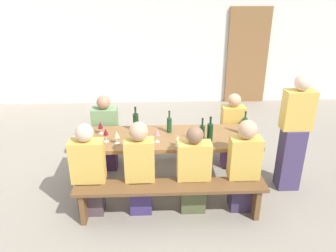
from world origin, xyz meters
The scene contains 23 objects.
ground_plane centered at (0.00, 0.00, 0.00)m, with size 24.00×24.00×0.00m, color gray.
back_wall centered at (0.00, 3.53, 1.60)m, with size 14.00×0.20×3.20m, color silver.
wooden_door centered at (1.91, 3.39, 1.05)m, with size 0.90×0.06×2.10m, color olive.
tasting_table centered at (0.00, 0.00, 0.67)m, with size 2.33×0.74×0.75m.
bench_near centered at (0.00, -0.67, 0.36)m, with size 2.23×0.30×0.45m.
bench_far centered at (0.00, 0.67, 0.36)m, with size 2.23×0.30×0.45m.
wine_bottle_0 centered at (0.41, -0.19, 0.87)m, with size 0.07×0.07×0.33m.
wine_bottle_1 centered at (-0.42, 0.20, 0.88)m, with size 0.07×0.07×0.34m.
wine_bottle_2 centered at (0.02, 0.14, 0.86)m, with size 0.07×0.07×0.30m.
wine_bottle_3 centered at (1.00, 0.03, 0.87)m, with size 0.07×0.07×0.32m.
wine_bottle_4 centered at (0.52, -0.14, 0.87)m, with size 0.07×0.07×0.32m.
wine_glass_0 centered at (-0.64, -0.17, 0.87)m, with size 0.07×0.07×0.17m.
wine_glass_1 centered at (0.10, -0.27, 0.85)m, with size 0.07×0.07×0.15m.
wine_glass_2 centered at (-0.78, -0.11, 0.88)m, with size 0.07×0.07×0.18m.
wine_glass_3 centered at (-0.88, 0.13, 0.87)m, with size 0.07×0.07×0.17m.
wine_glass_4 centered at (-0.14, -0.15, 0.88)m, with size 0.07×0.07×0.19m.
seated_guest_near_0 centered at (-0.95, -0.52, 0.56)m, with size 0.39×0.24×1.17m.
seated_guest_near_1 centered at (-0.35, -0.52, 0.58)m, with size 0.35×0.24×1.18m.
seated_guest_near_2 centered at (0.28, -0.52, 0.52)m, with size 0.39×0.24×1.11m.
seated_guest_near_3 centered at (0.88, -0.52, 0.57)m, with size 0.36×0.24×1.18m.
seated_guest_far_0 centered at (-0.88, 0.52, 0.54)m, with size 0.36×0.24×1.15m.
seated_guest_far_1 centered at (0.96, 0.52, 0.55)m, with size 0.33×0.24×1.15m.
standing_host centered at (1.62, -0.09, 0.76)m, with size 0.37×0.24×1.58m.
Camera 1 is at (-0.17, -3.91, 2.63)m, focal length 35.72 mm.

